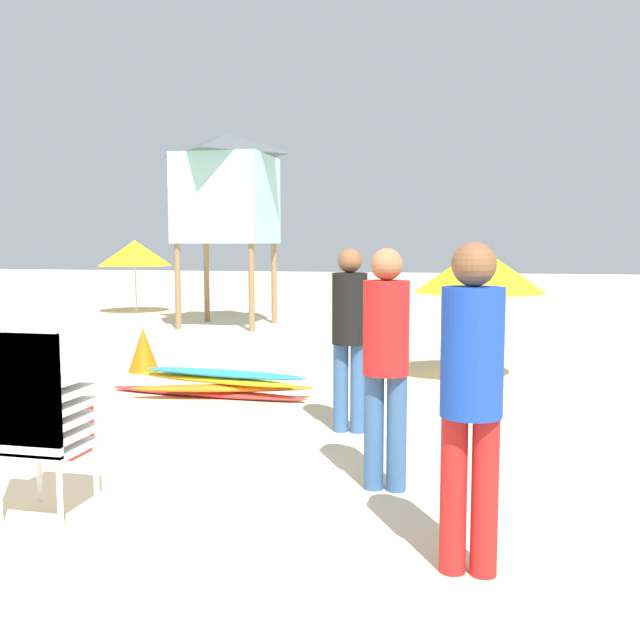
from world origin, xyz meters
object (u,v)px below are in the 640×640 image
Objects in this scene: surfboard_pile at (217,384)px; lifeguard_near_left at (386,352)px; lifeguard_near_right at (471,386)px; lifeguard_tower at (226,188)px; beach_umbrella_mid at (135,253)px; stacked_plastic_chairs at (37,403)px; cooler_box at (56,430)px; traffic_cone_far at (143,350)px; beach_umbrella_left at (479,270)px; traffic_cone_near at (10,404)px; lifeguard_near_center at (350,327)px.

lifeguard_near_left is at bearing -49.58° from surfboard_pile.
surfboard_pile is 4.91m from lifeguard_near_right.
lifeguard_near_right is 12.10m from lifeguard_tower.
lifeguard_tower is 2.19× the size of beach_umbrella_mid.
lifeguard_near_left is (2.02, 1.05, 0.23)m from stacked_plastic_chairs.
stacked_plastic_chairs is 2.66× the size of cooler_box.
surfboard_pile is at bearing 78.38° from cooler_box.
lifeguard_tower is (-2.62, 10.58, 2.13)m from stacked_plastic_chairs.
lifeguard_near_right is 2.92× the size of traffic_cone_far.
lifeguard_near_right is 3.78m from cooler_box.
traffic_cone_far is at bearing 130.33° from lifeguard_near_right.
lifeguard_tower is at bearing 98.25° from traffic_cone_far.
lifeguard_tower is at bearing 135.79° from beach_umbrella_left.
beach_umbrella_mid is 3.06× the size of traffic_cone_far.
beach_umbrella_left is at bearing 32.06° from surfboard_pile.
lifeguard_near_left reaches higher than traffic_cone_far.
beach_umbrella_mid is at bearing 117.59° from traffic_cone_far.
lifeguard_tower reaches higher than traffic_cone_near.
traffic_cone_far is (4.10, -7.85, -1.20)m from beach_umbrella_mid.
surfboard_pile is 0.62× the size of lifeguard_tower.
traffic_cone_near is at bearing 144.47° from cooler_box.
lifeguard_near_left reaches higher than lifeguard_near_center.
traffic_cone_near reaches higher than surfboard_pile.
beach_umbrella_left is 3.48× the size of cooler_box.
traffic_cone_far is 1.23× the size of cooler_box.
lifeguard_near_left reaches higher than traffic_cone_near.
lifeguard_near_center is at bearing -37.30° from traffic_cone_far.
traffic_cone_far is (-1.57, 1.36, 0.14)m from surfboard_pile.
beach_umbrella_mid is 3.91× the size of traffic_cone_near.
beach_umbrella_mid is at bearing 123.16° from lifeguard_near_right.
beach_umbrella_left reaches higher than traffic_cone_near.
lifeguard_near_left is 0.98× the size of lifeguard_near_right.
beach_umbrella_mid reaches higher than lifeguard_near_center.
lifeguard_tower is 8.23× the size of cooler_box.
surfboard_pile is 5.08× the size of cooler_box.
traffic_cone_near is at bearing 153.43° from lifeguard_near_right.
beach_umbrella_mid is 8.94m from traffic_cone_far.
stacked_plastic_chairs is 3.78m from surfboard_pile.
lifeguard_tower is at bearing 103.91° from stacked_plastic_chairs.
lifeguard_near_right reaches higher than lifeguard_near_center.
stacked_plastic_chairs is at bearing -70.26° from traffic_cone_far.
stacked_plastic_chairs is 14.25m from beach_umbrella_mid.
lifeguard_tower is 2.36× the size of beach_umbrella_left.
surfboard_pile is 2.24m from lifeguard_near_center.
surfboard_pile is at bearing -70.95° from lifeguard_tower.
lifeguard_near_center is 3.48× the size of cooler_box.
beach_umbrella_left reaches higher than stacked_plastic_chairs.
beach_umbrella_left is (1.11, 2.94, 0.43)m from lifeguard_near_center.
lifeguard_near_center reaches higher than traffic_cone_far.
traffic_cone_near is (-4.26, 2.13, -0.77)m from lifeguard_near_right.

